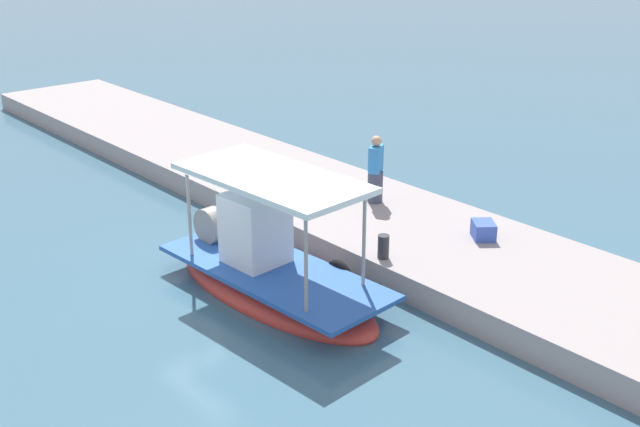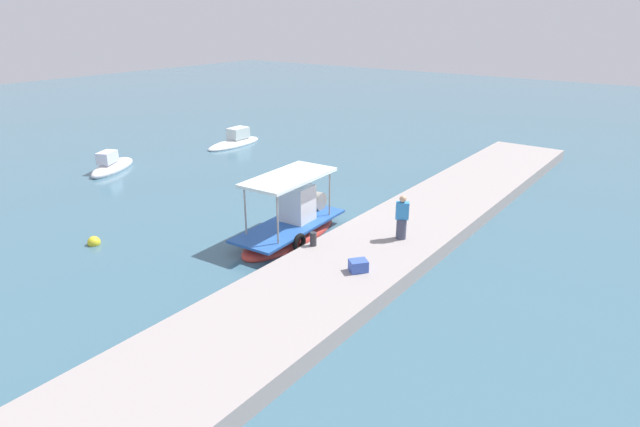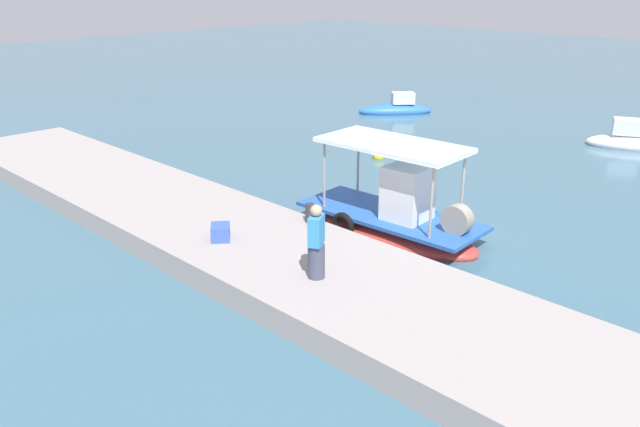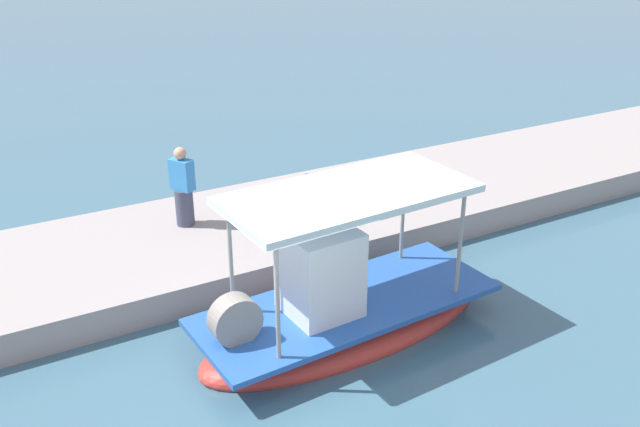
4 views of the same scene
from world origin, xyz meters
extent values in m
plane|color=#3D6477|center=(0.00, 0.00, 0.00)|extent=(120.00, 120.00, 0.00)
cube|color=#9B9290|center=(0.00, -4.03, 0.30)|extent=(36.00, 4.10, 0.59)
ellipsoid|color=#C63930|center=(-1.32, -0.25, 0.06)|extent=(5.59, 2.32, 0.83)
cube|color=#2859AB|center=(-1.32, -0.25, 0.53)|extent=(5.37, 2.31, 0.10)
cube|color=silver|center=(-0.77, -0.22, 1.26)|extent=(1.16, 1.17, 1.57)
cylinder|color=gray|center=(0.39, 0.61, 1.48)|extent=(0.07, 0.07, 2.00)
cylinder|color=gray|center=(0.48, -0.92, 1.48)|extent=(0.07, 0.07, 2.00)
cylinder|color=gray|center=(-3.11, 0.41, 1.48)|extent=(0.07, 0.07, 2.00)
cylinder|color=gray|center=(-3.02, -1.11, 1.48)|extent=(0.07, 0.07, 2.00)
cube|color=white|center=(-1.32, -0.25, 2.54)|extent=(4.11, 2.15, 0.12)
torus|color=black|center=(-2.08, -1.34, 0.33)|extent=(0.75, 0.22, 0.74)
cylinder|color=gray|center=(0.76, -0.13, 0.93)|extent=(0.82, 0.39, 0.80)
cylinder|color=#41455B|center=(0.05, -4.52, 0.99)|extent=(0.51, 0.51, 0.79)
cube|color=#3589D0|center=(0.05, -4.52, 1.70)|extent=(0.46, 0.55, 0.65)
sphere|color=tan|center=(0.05, -4.52, 2.16)|extent=(0.26, 0.26, 0.26)
cylinder|color=#2D2D33|center=(-2.43, -2.28, 0.85)|extent=(0.24, 0.24, 0.51)
cube|color=#3857B8|center=(-3.16, -4.69, 0.79)|extent=(0.74, 0.72, 0.38)
camera|label=1|loc=(-12.80, 8.62, 7.53)|focal=44.26mm
camera|label=2|loc=(-16.35, -12.93, 8.52)|focal=29.68mm
camera|label=3|loc=(9.12, -13.60, 6.92)|focal=36.43mm
camera|label=4|loc=(4.03, 8.37, 6.75)|focal=39.05mm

